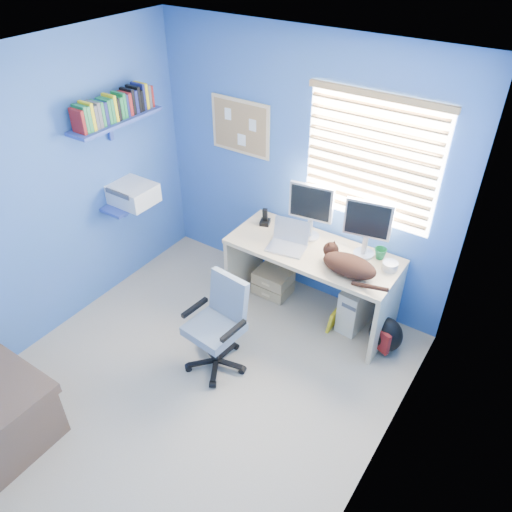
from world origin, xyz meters
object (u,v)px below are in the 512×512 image
Objects in this scene: desk at (311,282)px; office_chair at (218,335)px; tower_pc at (358,304)px; cat at (349,266)px; laptop at (287,238)px.

desk is 1.83× the size of office_chair.
cat is at bearing -92.23° from tower_pc.
laptop is at bearing -150.44° from desk.
laptop reaches higher than cat.
laptop reaches higher than office_chair.
cat is at bearing 49.11° from office_chair.
cat reaches higher than desk.
laptop is (-0.21, -0.12, 0.48)m from desk.
office_chair is at bearing -108.21° from desk.
cat is at bearing -12.89° from laptop.
laptop is 0.39× the size of office_chair.
desk reaches higher than tower_pc.
desk is at bearing -174.43° from cat.
cat is 0.65m from tower_pc.
cat is at bearing -19.37° from desk.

